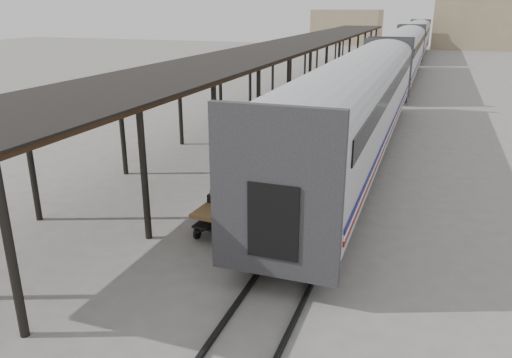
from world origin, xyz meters
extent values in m
plane|color=slate|center=(0.00, 0.00, 0.00)|extent=(160.00, 160.00, 0.00)
cube|color=silver|center=(3.20, 8.00, 2.60)|extent=(3.00, 24.00, 2.90)
cube|color=#28282B|center=(3.20, -3.90, 2.60)|extent=(3.04, 0.22, 3.50)
cube|color=black|center=(1.68, 8.00, 3.50)|extent=(0.04, 22.08, 0.65)
cube|color=black|center=(3.20, 8.00, 0.90)|extent=(2.55, 23.04, 0.50)
cube|color=silver|center=(3.20, 34.00, 2.60)|extent=(3.00, 24.00, 2.90)
cube|color=#28282B|center=(3.20, 22.10, 2.60)|extent=(3.04, 0.22, 3.50)
cube|color=black|center=(1.68, 34.00, 3.50)|extent=(0.04, 22.08, 0.65)
cube|color=black|center=(3.20, 34.00, 0.90)|extent=(2.55, 23.04, 0.50)
cube|color=silver|center=(3.20, 60.00, 2.60)|extent=(3.00, 24.00, 2.90)
cube|color=#28282B|center=(3.20, 48.10, 2.60)|extent=(3.04, 0.22, 3.50)
cube|color=black|center=(1.68, 60.00, 3.50)|extent=(0.04, 22.08, 0.65)
cube|color=black|center=(3.20, 60.00, 0.90)|extent=(2.55, 23.04, 0.50)
cube|color=black|center=(1.95, -0.50, 2.15)|extent=(0.50, 1.70, 2.00)
imported|color=silver|center=(1.95, -0.50, 2.01)|extent=(0.72, 0.89, 1.72)
cube|color=brown|center=(1.55, -0.65, 1.40)|extent=(0.57, 0.25, 0.42)
cube|color=#422B19|center=(-3.40, 24.00, 4.00)|extent=(4.60, 64.00, 0.18)
cube|color=black|center=(-3.40, 24.00, 4.12)|extent=(4.90, 64.30, 0.06)
cylinder|color=black|center=(-5.45, 24.00, 2.00)|extent=(0.20, 0.20, 4.00)
cylinder|color=black|center=(-5.45, 55.00, 2.00)|extent=(0.20, 0.20, 4.00)
cylinder|color=black|center=(-1.35, -7.00, 2.00)|extent=(0.20, 0.20, 4.00)
cylinder|color=black|center=(-1.35, 24.00, 2.00)|extent=(0.20, 0.20, 4.00)
cylinder|color=black|center=(-1.35, 55.00, 2.00)|extent=(0.20, 0.20, 4.00)
cube|color=black|center=(2.48, 34.00, 0.06)|extent=(0.10, 150.00, 0.12)
cube|color=black|center=(3.92, 34.00, 0.06)|extent=(0.10, 150.00, 0.12)
cube|color=tan|center=(14.00, 78.00, 4.00)|extent=(18.00, 10.00, 8.00)
cube|color=tan|center=(-10.00, 82.00, 3.00)|extent=(12.00, 8.00, 6.00)
cube|color=brown|center=(0.63, -0.64, 0.80)|extent=(1.42, 2.48, 0.12)
cube|color=black|center=(0.63, -0.64, 0.45)|extent=(1.31, 2.38, 0.06)
cylinder|color=black|center=(0.06, -1.56, 0.20)|extent=(0.11, 0.40, 0.40)
cylinder|color=black|center=(1.06, -1.63, 0.20)|extent=(0.11, 0.40, 0.40)
cylinder|color=black|center=(0.20, 0.34, 0.20)|extent=(0.11, 0.40, 0.40)
cylinder|color=black|center=(1.19, 0.27, 0.20)|extent=(0.11, 0.40, 0.40)
cube|color=#3D3D40|center=(0.44, -0.03, 0.96)|extent=(0.64, 0.50, 0.20)
cube|color=brown|center=(0.99, 0.08, 0.97)|extent=(0.67, 0.53, 0.21)
cube|color=black|center=(0.34, -0.55, 0.98)|extent=(0.64, 0.46, 0.25)
cube|color=#4A5231|center=(0.93, -0.52, 0.95)|extent=(0.57, 0.45, 0.18)
cube|color=#543521|center=(0.48, -0.15, 1.18)|extent=(0.61, 0.47, 0.21)
cube|color=brown|center=(0.35, -0.54, 1.20)|extent=(0.52, 0.40, 0.19)
cube|color=#3D3D40|center=(0.48, -0.16, 1.36)|extent=(0.46, 0.34, 0.16)
cube|color=maroon|center=(-3.33, 15.27, 0.56)|extent=(1.17, 1.67, 0.92)
cube|color=maroon|center=(-3.40, 15.68, 1.18)|extent=(0.96, 0.75, 0.36)
cylinder|color=black|center=(-3.64, 14.65, 0.18)|extent=(0.18, 0.38, 0.37)
cylinder|color=black|center=(-2.83, 14.79, 0.18)|extent=(0.18, 0.38, 0.37)
cylinder|color=black|center=(-3.83, 15.76, 0.18)|extent=(0.18, 0.38, 0.37)
cylinder|color=black|center=(-3.02, 15.90, 0.18)|extent=(0.18, 0.38, 0.37)
imported|color=navy|center=(0.88, -1.29, 1.68)|extent=(0.40, 0.60, 1.63)
imported|color=black|center=(-2.70, 12.00, 0.87)|extent=(1.05, 0.53, 1.73)
camera|label=1|loc=(6.25, -13.75, 6.61)|focal=35.00mm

